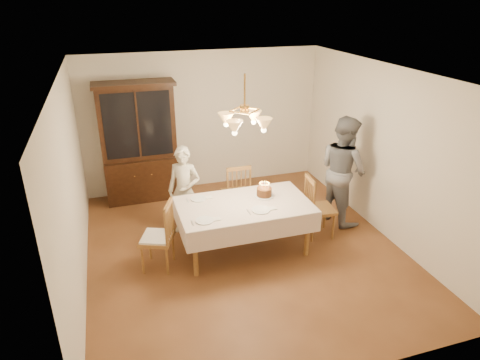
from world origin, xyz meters
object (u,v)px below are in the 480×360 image
object	(u,v)px
china_hutch	(139,145)
chair_far_side	(236,194)
elderly_woman	(184,191)
birthday_cake	(264,192)
dining_table	(244,209)

from	to	relation	value
china_hutch	chair_far_side	distance (m)	2.00
elderly_woman	birthday_cake	xyz separation A→B (m)	(1.08, -0.63, 0.11)
china_hutch	birthday_cake	bearing A→B (deg)	-52.64
china_hutch	birthday_cake	distance (m)	2.65
dining_table	china_hutch	bearing A→B (deg)	118.90
dining_table	elderly_woman	world-z (taller)	elderly_woman
dining_table	birthday_cake	world-z (taller)	birthday_cake
dining_table	chair_far_side	bearing A→B (deg)	79.80
dining_table	china_hutch	xyz separation A→B (m)	(-1.24, 2.25, 0.36)
chair_far_side	elderly_woman	xyz separation A→B (m)	(-0.90, -0.20, 0.27)
chair_far_side	birthday_cake	bearing A→B (deg)	-77.49
elderly_woman	chair_far_side	bearing A→B (deg)	40.84
dining_table	chair_far_side	size ratio (longest dim) A/B	1.90
dining_table	elderly_woman	distance (m)	1.07
elderly_woman	birthday_cake	distance (m)	1.26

